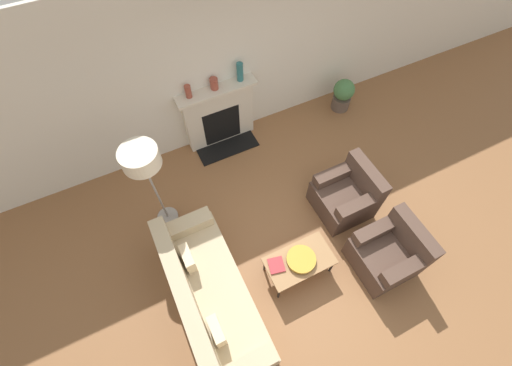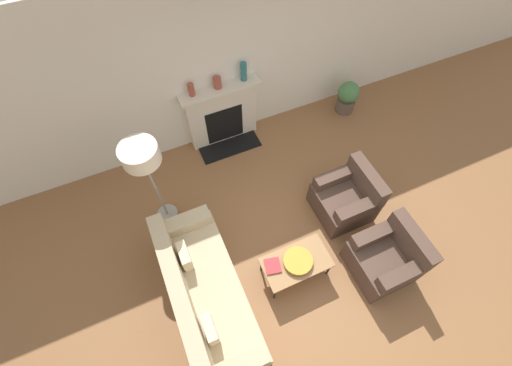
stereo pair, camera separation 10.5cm
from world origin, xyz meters
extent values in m
plane|color=brown|center=(0.00, 0.00, 0.00)|extent=(18.00, 18.00, 0.00)
cube|color=silver|center=(0.00, 2.84, 1.45)|extent=(18.00, 0.06, 2.90)
cube|color=beige|center=(-0.22, 2.71, 0.55)|extent=(1.19, 0.20, 1.11)
cube|color=black|center=(-0.22, 2.62, 0.40)|extent=(0.65, 0.04, 0.72)
cube|color=black|center=(-0.22, 2.43, 0.01)|extent=(1.07, 0.40, 0.02)
cube|color=beige|center=(-0.22, 2.68, 1.13)|extent=(1.31, 0.28, 0.05)
cube|color=tan|center=(-1.43, 0.07, 0.21)|extent=(0.83, 2.15, 0.42)
cube|color=tan|center=(-1.76, 0.07, 0.63)|extent=(0.20, 2.15, 0.40)
cube|color=tan|center=(-1.43, 1.04, 0.52)|extent=(0.76, 0.22, 0.19)
cube|color=beige|center=(-1.56, -0.41, 0.56)|extent=(0.12, 0.32, 0.28)
cube|color=beige|center=(-1.56, 0.56, 0.56)|extent=(0.12, 0.32, 0.28)
cube|color=#4C382D|center=(0.90, -0.49, 0.22)|extent=(0.78, 0.79, 0.45)
cube|color=#4C382D|center=(1.20, -0.49, 0.65)|extent=(0.18, 0.79, 0.42)
cube|color=#4C382D|center=(0.90, -0.18, 0.53)|extent=(0.70, 0.18, 0.17)
cube|color=#4C382D|center=(0.90, -0.79, 0.53)|extent=(0.70, 0.18, 0.17)
cube|color=#4C382D|center=(0.90, 0.54, 0.22)|extent=(0.78, 0.79, 0.45)
cube|color=#4C382D|center=(1.20, 0.54, 0.65)|extent=(0.18, 0.79, 0.42)
cube|color=#4C382D|center=(0.90, 0.84, 0.53)|extent=(0.70, 0.18, 0.17)
cube|color=#4C382D|center=(0.90, 0.23, 0.53)|extent=(0.70, 0.18, 0.17)
cube|color=olive|center=(-0.23, -0.06, 0.38)|extent=(0.91, 0.51, 0.03)
cylinder|color=black|center=(-0.64, -0.27, 0.18)|extent=(0.03, 0.03, 0.37)
cylinder|color=black|center=(0.19, -0.27, 0.18)|extent=(0.03, 0.03, 0.37)
cylinder|color=black|center=(-0.64, 0.16, 0.18)|extent=(0.03, 0.03, 0.37)
cylinder|color=black|center=(0.19, 0.16, 0.18)|extent=(0.03, 0.03, 0.37)
cylinder|color=#BC8E2D|center=(-0.21, -0.06, 0.40)|extent=(0.14, 0.14, 0.02)
cylinder|color=#BC8E2D|center=(-0.21, -0.06, 0.44)|extent=(0.39, 0.39, 0.05)
cube|color=#9E2D33|center=(-0.54, 0.02, 0.41)|extent=(0.25, 0.25, 0.02)
cylinder|color=gray|center=(-1.62, 1.57, 0.01)|extent=(0.32, 0.32, 0.03)
cylinder|color=gray|center=(-1.62, 1.57, 0.75)|extent=(0.03, 0.03, 1.44)
cylinder|color=beige|center=(-1.62, 1.57, 1.55)|extent=(0.48, 0.48, 0.24)
cylinder|color=brown|center=(-0.65, 2.71, 1.26)|extent=(0.10, 0.10, 0.21)
cylinder|color=brown|center=(-0.24, 2.71, 1.25)|extent=(0.13, 0.13, 0.18)
cylinder|color=#28666B|center=(0.20, 2.71, 1.31)|extent=(0.10, 0.10, 0.31)
cylinder|color=brown|center=(2.13, 2.39, 0.13)|extent=(0.34, 0.34, 0.27)
sphere|color=#477A47|center=(2.13, 2.39, 0.44)|extent=(0.39, 0.39, 0.39)
camera|label=1|loc=(-1.45, -1.23, 4.81)|focal=24.00mm
camera|label=2|loc=(-1.36, -1.27, 4.81)|focal=24.00mm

